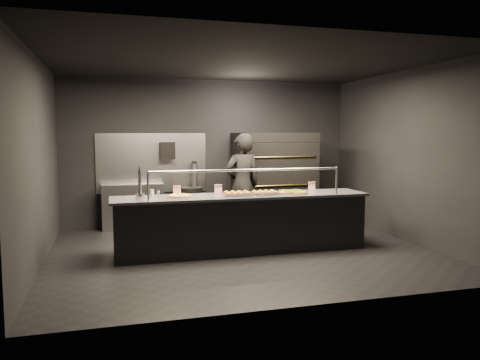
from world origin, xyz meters
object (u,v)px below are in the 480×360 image
(prep_shelf, at_px, (133,206))
(trash_bin, at_px, (190,208))
(slider_tray_a, at_px, (237,194))
(worker, at_px, (242,185))
(square_pizza, at_px, (292,192))
(service_counter, at_px, (242,223))
(beer_tap, at_px, (140,189))
(round_pizza, at_px, (180,196))
(fire_extinguisher, at_px, (194,174))
(slider_tray_b, at_px, (264,193))
(towel_dispenser, at_px, (167,151))
(pizza_oven, at_px, (273,179))

(prep_shelf, distance_m, trash_bin, 1.13)
(slider_tray_a, height_order, worker, worker)
(slider_tray_a, xyz_separation_m, square_pizza, (0.95, 0.03, -0.01))
(service_counter, relative_size, worker, 2.16)
(beer_tap, distance_m, square_pizza, 2.45)
(slider_tray_a, relative_size, trash_bin, 0.60)
(service_counter, xyz_separation_m, square_pizza, (0.85, -0.02, 0.47))
(beer_tap, relative_size, square_pizza, 1.04)
(round_pizza, bearing_deg, fire_extinguisher, 75.02)
(beer_tap, relative_size, slider_tray_b, 0.99)
(prep_shelf, height_order, trash_bin, prep_shelf)
(towel_dispenser, bearing_deg, trash_bin, -34.78)
(pizza_oven, distance_m, round_pizza, 2.88)
(prep_shelf, distance_m, worker, 2.30)
(prep_shelf, xyz_separation_m, round_pizza, (0.61, -2.30, 0.49))
(towel_dispenser, bearing_deg, slider_tray_a, -71.89)
(prep_shelf, height_order, towel_dispenser, towel_dispenser)
(pizza_oven, height_order, prep_shelf, pizza_oven)
(service_counter, bearing_deg, square_pizza, -1.40)
(slider_tray_a, bearing_deg, fire_extinguisher, 95.81)
(slider_tray_a, xyz_separation_m, slider_tray_b, (0.45, -0.01, -0.00))
(fire_extinguisher, xyz_separation_m, slider_tray_a, (0.25, -2.45, -0.11))
(beer_tap, bearing_deg, slider_tray_b, -0.63)
(service_counter, xyz_separation_m, fire_extinguisher, (-0.35, 2.40, 0.60))
(trash_bin, bearing_deg, prep_shelf, 169.11)
(square_pizza, bearing_deg, round_pizza, 178.57)
(pizza_oven, bearing_deg, worker, -140.15)
(service_counter, relative_size, trash_bin, 4.98)
(beer_tap, distance_m, round_pizza, 0.63)
(service_counter, height_order, square_pizza, service_counter)
(pizza_oven, height_order, towel_dispenser, pizza_oven)
(fire_extinguisher, distance_m, slider_tray_a, 2.47)
(service_counter, relative_size, prep_shelf, 3.42)
(slider_tray_b, distance_m, trash_bin, 2.39)
(towel_dispenser, height_order, square_pizza, towel_dispenser)
(worker, bearing_deg, slider_tray_a, 60.40)
(beer_tap, distance_m, slider_tray_b, 1.96)
(slider_tray_b, distance_m, square_pizza, 0.50)
(square_pizza, bearing_deg, beer_tap, -179.54)
(square_pizza, bearing_deg, worker, 113.29)
(fire_extinguisher, height_order, slider_tray_a, fire_extinguisher)
(prep_shelf, height_order, beer_tap, beer_tap)
(service_counter, relative_size, towel_dispenser, 11.71)
(slider_tray_b, bearing_deg, trash_bin, 111.31)
(pizza_oven, height_order, slider_tray_a, pizza_oven)
(fire_extinguisher, relative_size, worker, 0.27)
(towel_dispenser, bearing_deg, worker, -44.50)
(trash_bin, bearing_deg, towel_dispenser, 145.22)
(beer_tap, bearing_deg, worker, 32.20)
(pizza_oven, bearing_deg, slider_tray_b, -113.32)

